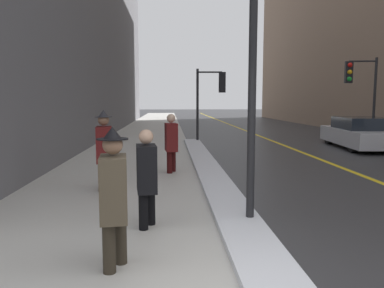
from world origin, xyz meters
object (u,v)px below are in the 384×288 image
Objects in this scene: pedestrian_trailing at (147,174)px; pedestrian_in_fedora at (104,147)px; traffic_light_far at (359,82)px; parked_car_silver at (361,133)px; pedestrian_nearside at (114,193)px; pedestrian_in_glasses at (171,140)px; traffic_light_near at (213,90)px; lamp_post at (254,2)px.

pedestrian_in_fedora reaches higher than pedestrian_trailing.
parked_car_silver is at bearing 80.17° from traffic_light_far.
traffic_light_far is 14.29m from pedestrian_nearside.
pedestrian_in_fedora is at bearing 131.54° from parked_car_silver.
pedestrian_trailing is 0.95× the size of pedestrian_in_glasses.
traffic_light_near reaches higher than pedestrian_in_glasses.
traffic_light_far is 2.18× the size of pedestrian_in_fedora.
pedestrian_nearside is 13.16m from parked_car_silver.
traffic_light_far is 2.51× the size of pedestrian_trailing.
pedestrian_in_glasses is (1.40, 1.85, -0.07)m from pedestrian_in_fedora.
pedestrian_in_fedora is (-2.56, 2.28, -2.36)m from lamp_post.
lamp_post is 1.52× the size of traffic_light_far.
pedestrian_trailing is at bearing 58.04° from traffic_light_far.
traffic_light_near reaches higher than parked_car_silver.
pedestrian_trailing is (0.28, 1.35, -0.06)m from pedestrian_nearside.
parked_car_silver is at bearing 134.62° from pedestrian_nearside.
traffic_light_far is 9.91m from pedestrian_in_glasses.
traffic_light_near is 13.12m from pedestrian_nearside.
pedestrian_nearside reaches higher than pedestrian_in_glasses.
traffic_light_far is at bearing 119.29° from pedestrian_in_glasses.
pedestrian_in_fedora is at bearing -175.66° from pedestrian_nearside.
pedestrian_nearside is at bearing 4.34° from pedestrian_in_fedora.
traffic_light_far is (5.93, -1.45, 0.28)m from traffic_light_near.
pedestrian_in_glasses is (-1.17, 4.13, -2.42)m from lamp_post.
lamp_post is 4.93m from pedestrian_in_glasses.
pedestrian_nearside is (-1.83, -1.45, -2.40)m from lamp_post.
traffic_light_far is 12.11m from pedestrian_in_fedora.
pedestrian_in_glasses is at bearing 127.21° from parked_car_silver.
pedestrian_in_glasses is (0.66, 5.59, -0.02)m from pedestrian_nearside.
traffic_light_far reaches higher than pedestrian_nearside.
traffic_light_far is at bearing 122.53° from pedestrian_in_fedora.
lamp_post is at bearing -89.64° from traffic_light_near.
lamp_post is at bearing 121.69° from pedestrian_nearside.
parked_car_silver is at bearing -19.71° from traffic_light_near.
pedestrian_nearside is 3.81m from pedestrian_in_fedora.
traffic_light_far reaches higher than pedestrian_in_glasses.
pedestrian_trailing is (-1.55, -0.11, -2.46)m from lamp_post.
pedestrian_in_fedora reaches higher than parked_car_silver.
lamp_post is 11.38m from traffic_light_near.
lamp_post is at bearing 149.48° from parked_car_silver.
traffic_light_near is at bearing 158.10° from pedestrian_in_glasses.
traffic_light_far reaches higher than traffic_light_near.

